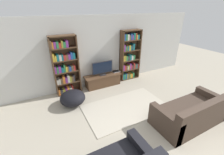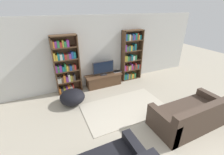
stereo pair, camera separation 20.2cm
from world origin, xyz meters
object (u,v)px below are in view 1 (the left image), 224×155
(bookshelf_right, at_px, (129,56))
(television, at_px, (102,68))
(tv_stand, at_px, (103,80))
(laptop, at_px, (116,71))
(couch_right_sofa, at_px, (191,113))
(beanbag_ottoman, at_px, (73,98))
(bookshelf_left, at_px, (65,66))

(bookshelf_right, height_order, television, bookshelf_right)
(tv_stand, distance_m, laptop, 0.66)
(laptop, bearing_deg, bookshelf_right, 6.61)
(couch_right_sofa, bearing_deg, beanbag_ottoman, 138.36)
(bookshelf_left, distance_m, television, 1.37)
(tv_stand, bearing_deg, laptop, 3.81)
(bookshelf_left, bearing_deg, tv_stand, -5.02)
(tv_stand, bearing_deg, bookshelf_left, 174.98)
(bookshelf_left, bearing_deg, beanbag_ottoman, -92.15)
(tv_stand, relative_size, beanbag_ottoman, 1.80)
(tv_stand, xyz_separation_m, beanbag_ottoman, (-1.37, -0.71, 0.00))
(laptop, height_order, beanbag_ottoman, laptop)
(couch_right_sofa, bearing_deg, bookshelf_left, 129.21)
(bookshelf_right, xyz_separation_m, beanbag_ottoman, (-2.63, -0.82, -0.77))
(bookshelf_right, height_order, couch_right_sofa, bookshelf_right)
(bookshelf_left, relative_size, television, 2.46)
(beanbag_ottoman, bearing_deg, laptop, 20.72)
(tv_stand, relative_size, couch_right_sofa, 0.71)
(bookshelf_right, xyz_separation_m, television, (-1.26, -0.11, -0.26))
(tv_stand, xyz_separation_m, television, (0.00, 0.00, 0.51))
(beanbag_ottoman, bearing_deg, bookshelf_right, 17.42)
(laptop, bearing_deg, bookshelf_left, 177.75)
(beanbag_ottoman, bearing_deg, bookshelf_left, 87.85)
(laptop, xyz_separation_m, beanbag_ottoman, (-1.98, -0.75, -0.24))
(bookshelf_left, xyz_separation_m, laptop, (1.95, -0.08, -0.54))
(bookshelf_right, distance_m, laptop, 0.84)
(laptop, xyz_separation_m, couch_right_sofa, (0.59, -3.03, -0.18))
(laptop, bearing_deg, tv_stand, -176.19)
(couch_right_sofa, bearing_deg, bookshelf_right, 88.86)
(beanbag_ottoman, bearing_deg, tv_stand, 27.38)
(bookshelf_left, bearing_deg, laptop, -2.25)
(bookshelf_right, relative_size, beanbag_ottoman, 2.60)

